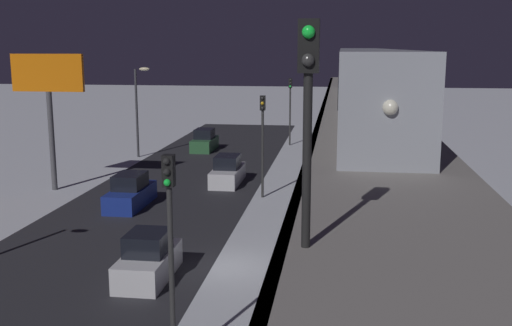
# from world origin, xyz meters

# --- Properties ---
(ground_plane) EXTENTS (240.00, 240.00, 0.00)m
(ground_plane) POSITION_xyz_m (0.00, 0.00, 0.00)
(ground_plane) COLOR silver
(avenue_asphalt) EXTENTS (11.00, 95.78, 0.01)m
(avenue_asphalt) POSITION_xyz_m (6.16, 0.00, 0.00)
(avenue_asphalt) COLOR #28282D
(avenue_asphalt) RESTS_ON ground_plane
(elevated_railway) EXTENTS (5.00, 95.78, 5.81)m
(elevated_railway) POSITION_xyz_m (-5.93, 0.00, 5.04)
(elevated_railway) COLOR gray
(elevated_railway) RESTS_ON ground_plane
(subway_train) EXTENTS (2.94, 36.87, 3.40)m
(subway_train) POSITION_xyz_m (-6.02, -11.22, 7.59)
(subway_train) COLOR #999EA8
(subway_train) RESTS_ON elevated_railway
(rail_signal) EXTENTS (0.36, 0.41, 4.00)m
(rail_signal) POSITION_xyz_m (-4.07, 13.98, 8.53)
(rail_signal) COLOR black
(rail_signal) RESTS_ON elevated_railway
(sedan_white) EXTENTS (1.80, 4.02, 1.97)m
(sedan_white) POSITION_xyz_m (2.96, 1.73, 0.80)
(sedan_white) COLOR silver
(sedan_white) RESTS_ON ground_plane
(sedan_green) EXTENTS (1.80, 4.34, 1.97)m
(sedan_green) POSITION_xyz_m (7.56, -29.18, 0.80)
(sedan_green) COLOR #2D6038
(sedan_green) RESTS_ON ground_plane
(sedan_white_2) EXTENTS (1.80, 4.73, 1.97)m
(sedan_white_2) POSITION_xyz_m (2.96, -15.99, 0.80)
(sedan_white_2) COLOR silver
(sedan_white_2) RESTS_ON ground_plane
(sedan_blue) EXTENTS (1.80, 4.73, 1.97)m
(sedan_blue) POSITION_xyz_m (7.56, -9.17, 0.80)
(sedan_blue) COLOR navy
(sedan_blue) RESTS_ON ground_plane
(traffic_light_near) EXTENTS (0.32, 0.44, 6.40)m
(traffic_light_near) POSITION_xyz_m (0.06, 8.39, 4.20)
(traffic_light_near) COLOR #2D2D2D
(traffic_light_near) RESTS_ON ground_plane
(traffic_light_mid) EXTENTS (0.32, 0.44, 6.40)m
(traffic_light_mid) POSITION_xyz_m (0.06, -12.37, 4.20)
(traffic_light_mid) COLOR #2D2D2D
(traffic_light_mid) RESTS_ON ground_plane
(traffic_light_far) EXTENTS (0.32, 0.44, 6.40)m
(traffic_light_far) POSITION_xyz_m (0.06, -33.14, 4.20)
(traffic_light_far) COLOR #2D2D2D
(traffic_light_far) RESTS_ON ground_plane
(commercial_billboard) EXTENTS (4.80, 0.36, 8.90)m
(commercial_billboard) POSITION_xyz_m (13.99, -12.54, 6.83)
(commercial_billboard) COLOR #4C4C51
(commercial_billboard) RESTS_ON ground_plane
(street_lamp_far) EXTENTS (1.35, 0.44, 7.65)m
(street_lamp_far) POSITION_xyz_m (12.23, -25.00, 4.81)
(street_lamp_far) COLOR #38383D
(street_lamp_far) RESTS_ON ground_plane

